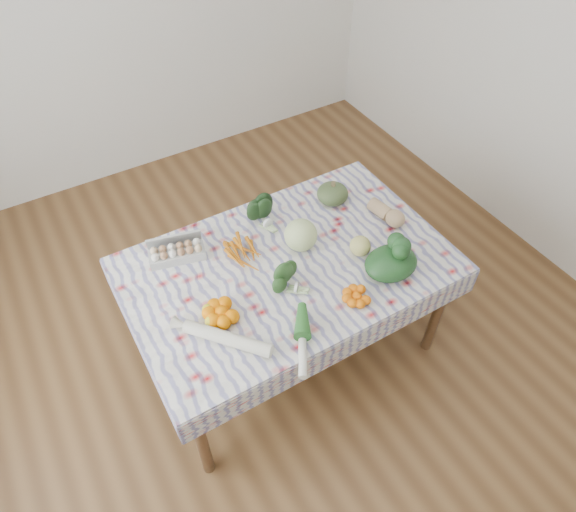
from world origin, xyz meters
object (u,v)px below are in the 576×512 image
at_px(egg_carton, 177,253).
at_px(cabbage, 301,235).
at_px(grapefruit, 360,246).
at_px(butternut_squash, 387,212).
at_px(dining_table, 288,274).
at_px(kabocha_squash, 333,194).

xyz_separation_m(egg_carton, cabbage, (0.59, -0.25, 0.05)).
distance_m(cabbage, grapefruit, 0.31).
bearing_deg(butternut_squash, egg_carton, 155.38).
distance_m(cabbage, butternut_squash, 0.53).
distance_m(dining_table, kabocha_squash, 0.57).
relative_size(cabbage, butternut_squash, 0.78).
xyz_separation_m(dining_table, egg_carton, (-0.48, 0.32, 0.12)).
distance_m(kabocha_squash, grapefruit, 0.43).
distance_m(butternut_squash, grapefruit, 0.32).
distance_m(kabocha_squash, cabbage, 0.41).
height_order(kabocha_squash, cabbage, cabbage).
xyz_separation_m(dining_table, cabbage, (0.12, 0.07, 0.17)).
distance_m(egg_carton, butternut_squash, 1.16).
relative_size(dining_table, grapefruit, 14.53).
height_order(kabocha_squash, butternut_squash, kabocha_squash).
relative_size(butternut_squash, grapefruit, 2.05).
bearing_deg(kabocha_squash, dining_table, -148.17).
bearing_deg(egg_carton, butternut_squash, -1.79).
bearing_deg(kabocha_squash, cabbage, -147.83).
relative_size(dining_table, egg_carton, 5.59).
bearing_deg(egg_carton, kabocha_squash, 11.70).
bearing_deg(dining_table, grapefruit, -19.43).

